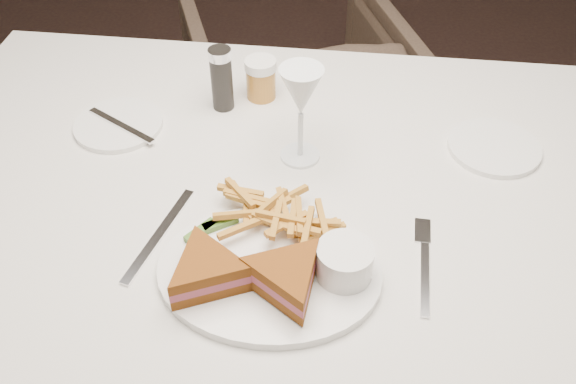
{
  "coord_description": "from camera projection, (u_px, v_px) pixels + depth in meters",
  "views": [
    {
      "loc": [
        -0.14,
        -0.62,
        1.46
      ],
      "look_at": [
        -0.21,
        0.08,
        0.8
      ],
      "focal_mm": 40.0,
      "sensor_mm": 36.0,
      "label": 1
    }
  ],
  "objects": [
    {
      "name": "table_setting",
      "position": [
        275.0,
        205.0,
        0.97
      ],
      "size": [
        0.83,
        0.62,
        0.18
      ],
      "color": "white",
      "rests_on": "table"
    },
    {
      "name": "chair_far",
      "position": [
        296.0,
        89.0,
        2.02
      ],
      "size": [
        0.78,
        0.76,
        0.64
      ],
      "primitive_type": "imported",
      "rotation": [
        0.0,
        0.0,
        3.5
      ],
      "color": "#433429",
      "rests_on": "ground"
    },
    {
      "name": "table",
      "position": [
        290.0,
        328.0,
        1.3
      ],
      "size": [
        1.37,
        0.93,
        0.75
      ],
      "primitive_type": "cube",
      "rotation": [
        0.0,
        0.0,
        -0.02
      ],
      "color": "silver",
      "rests_on": "ground"
    }
  ]
}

